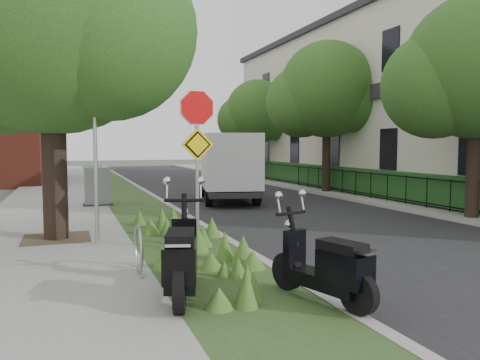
{
  "coord_description": "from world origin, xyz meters",
  "views": [
    {
      "loc": [
        -3.72,
        -8.07,
        2.16
      ],
      "look_at": [
        0.25,
        2.7,
        1.3
      ],
      "focal_mm": 35.0,
      "sensor_mm": 36.0,
      "label": 1
    }
  ],
  "objects_px": {
    "scooter_near": "(181,266)",
    "scooter_far": "(332,273)",
    "sign_assembly": "(197,136)",
    "utility_cabinet": "(98,187)",
    "box_truck": "(229,164)"
  },
  "relations": [
    {
      "from": "scooter_near",
      "to": "scooter_far",
      "type": "xyz_separation_m",
      "value": [
        1.75,
        -0.85,
        -0.05
      ]
    },
    {
      "from": "sign_assembly",
      "to": "utility_cabinet",
      "type": "height_order",
      "value": "sign_assembly"
    },
    {
      "from": "sign_assembly",
      "to": "scooter_far",
      "type": "height_order",
      "value": "sign_assembly"
    },
    {
      "from": "box_truck",
      "to": "utility_cabinet",
      "type": "distance_m",
      "value": 4.87
    },
    {
      "from": "sign_assembly",
      "to": "utility_cabinet",
      "type": "bearing_deg",
      "value": 100.06
    },
    {
      "from": "sign_assembly",
      "to": "utility_cabinet",
      "type": "distance_m",
      "value": 8.17
    },
    {
      "from": "sign_assembly",
      "to": "scooter_far",
      "type": "bearing_deg",
      "value": -77.66
    },
    {
      "from": "scooter_near",
      "to": "sign_assembly",
      "type": "bearing_deg",
      "value": 70.67
    },
    {
      "from": "sign_assembly",
      "to": "scooter_near",
      "type": "xyz_separation_m",
      "value": [
        -0.96,
        -2.74,
        -1.74
      ]
    },
    {
      "from": "sign_assembly",
      "to": "utility_cabinet",
      "type": "relative_size",
      "value": 2.52
    },
    {
      "from": "scooter_far",
      "to": "box_truck",
      "type": "distance_m",
      "value": 12.09
    },
    {
      "from": "sign_assembly",
      "to": "scooter_near",
      "type": "relative_size",
      "value": 1.65
    },
    {
      "from": "scooter_far",
      "to": "utility_cabinet",
      "type": "xyz_separation_m",
      "value": [
        -2.19,
        11.48,
        0.2
      ]
    },
    {
      "from": "scooter_near",
      "to": "box_truck",
      "type": "bearing_deg",
      "value": 68.15
    },
    {
      "from": "sign_assembly",
      "to": "scooter_near",
      "type": "distance_m",
      "value": 3.39
    }
  ]
}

